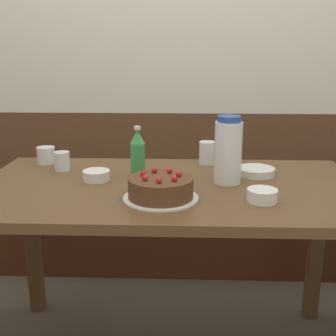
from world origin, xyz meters
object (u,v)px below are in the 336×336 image
at_px(bench_seat, 175,231).
at_px(soju_bottle, 138,153).
at_px(bowl_side_dish, 262,195).
at_px(bowl_soup_white, 96,175).
at_px(birthday_cake, 161,188).
at_px(water_pitcher, 228,151).
at_px(bowl_rice_small, 256,171).
at_px(glass_water_tall, 46,155).
at_px(glass_tumbler_short, 62,161).
at_px(glass_shot_small, 207,153).

distance_m(bench_seat, soju_bottle, 1.00).
xyz_separation_m(bench_seat, bowl_side_dish, (0.31, -1.00, 0.58)).
height_order(bowl_soup_white, bowl_side_dish, bowl_side_dish).
distance_m(birthday_cake, bowl_soup_white, 0.33).
relative_size(water_pitcher, bowl_side_dish, 2.52).
bearing_deg(bowl_rice_small, glass_water_tall, 170.77).
relative_size(bench_seat, bowl_side_dish, 21.19).
bearing_deg(bowl_soup_white, glass_tumbler_short, 141.82).
relative_size(glass_water_tall, glass_shot_small, 0.79).
xyz_separation_m(water_pitcher, bowl_soup_white, (-0.50, 0.01, -0.10)).
height_order(bowl_side_dish, glass_tumbler_short, glass_tumbler_short).
xyz_separation_m(bench_seat, water_pitcher, (0.21, -0.80, 0.68)).
xyz_separation_m(bench_seat, birthday_cake, (-0.03, -0.99, 0.60)).
bearing_deg(glass_shot_small, bowl_side_dish, -71.85).
distance_m(birthday_cake, bowl_rice_small, 0.47).
bearing_deg(bowl_soup_white, bench_seat, 70.02).
relative_size(bowl_soup_white, glass_water_tall, 1.32).
bearing_deg(bowl_soup_white, glass_water_tall, 138.34).
relative_size(birthday_cake, glass_water_tall, 3.24).
xyz_separation_m(bowl_rice_small, glass_tumbler_short, (-0.79, 0.04, 0.02)).
relative_size(soju_bottle, bowl_soup_white, 1.96).
distance_m(water_pitcher, glass_tumbler_short, 0.69).
bearing_deg(glass_tumbler_short, soju_bottle, -14.87).
height_order(soju_bottle, glass_tumbler_short, soju_bottle).
height_order(birthday_cake, water_pitcher, water_pitcher).
bearing_deg(birthday_cake, bowl_soup_white, 142.42).
xyz_separation_m(bench_seat, glass_tumbler_short, (-0.46, -0.65, 0.60)).
bearing_deg(birthday_cake, glass_shot_small, 68.81).
distance_m(bench_seat, glass_tumbler_short, 1.00).
distance_m(water_pitcher, glass_shot_small, 0.29).
distance_m(soju_bottle, bowl_side_dish, 0.52).
bearing_deg(bowl_side_dish, glass_tumbler_short, 155.56).
relative_size(birthday_cake, bowl_rice_small, 1.73).
height_order(bench_seat, glass_tumbler_short, glass_tumbler_short).
bearing_deg(bowl_side_dish, water_pitcher, 114.92).
bearing_deg(soju_bottle, water_pitcher, -9.17).
bearing_deg(water_pitcher, bowl_rice_small, 39.70).
bearing_deg(bowl_soup_white, birthday_cake, -37.58).
bearing_deg(glass_water_tall, bowl_side_dish, -27.75).
relative_size(birthday_cake, bowl_side_dish, 2.53).
xyz_separation_m(bowl_soup_white, glass_water_tall, (-0.27, 0.24, 0.02)).
height_order(birthday_cake, bowl_side_dish, birthday_cake).
bearing_deg(bench_seat, glass_shot_small, -73.82).
height_order(glass_water_tall, glass_tumbler_short, glass_tumbler_short).
bearing_deg(glass_tumbler_short, glass_shot_small, 12.14).
height_order(bowl_soup_white, bowl_rice_small, bowl_soup_white).
height_order(birthday_cake, soju_bottle, soju_bottle).
bearing_deg(glass_shot_small, glass_water_tall, -178.21).
height_order(glass_water_tall, glass_shot_small, glass_shot_small).
relative_size(glass_water_tall, glass_tumbler_short, 0.99).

